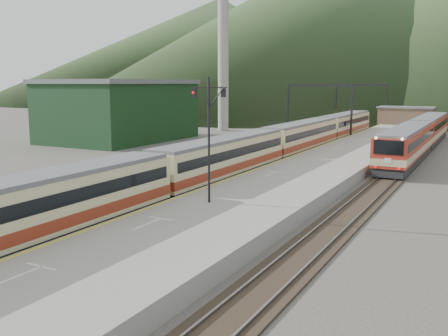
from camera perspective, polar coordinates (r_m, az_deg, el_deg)
The scene contains 18 objects.
track_main at distance 57.54m, azimuth 8.83°, elevation 1.54°, with size 2.60×200.00×0.23m.
track_far at distance 59.37m, azimuth 4.28°, elevation 1.88°, with size 2.60×200.00×0.23m.
track_second at distance 54.85m, azimuth 20.22°, elevation 0.66°, with size 2.60×200.00×0.23m.
platform at distance 53.97m, azimuth 13.74°, elevation 1.31°, with size 8.00×100.00×1.00m, color gray.
gantry_near at distance 72.16m, azimuth 10.81°, elevation 7.51°, with size 9.55×0.25×8.00m.
gantry_far at distance 96.28m, azimuth 15.36°, elevation 7.83°, with size 9.55×0.25×8.00m.
warehouse at distance 72.95m, azimuth -11.85°, elevation 6.50°, with size 14.50×20.50×8.60m.
smokestack at distance 86.36m, azimuth -0.09°, elevation 14.25°, with size 1.80×1.80×30.00m, color #9E998E.
station_shed at distance 92.88m, azimuth 20.09°, elevation 5.67°, with size 9.40×4.40×3.10m.
hill_a at distance 213.23m, azimuth 12.53°, elevation 15.33°, with size 180.00×180.00×60.00m, color #2C4520.
hill_d at distance 289.93m, azimuth -0.44°, elevation 13.49°, with size 200.00×200.00×55.00m, color #2C4520.
main_train at distance 48.76m, azimuth 5.25°, elevation 2.34°, with size 2.73×74.99×3.34m.
second_train at distance 63.27m, azimuth 21.47°, elevation 3.50°, with size 2.94×40.08×3.59m.
signal_mast at distance 29.39m, azimuth -1.74°, elevation 4.65°, with size 2.17×0.57×7.43m.
short_signal_a at distance 30.55m, azimuth -18.15°, elevation -3.33°, with size 0.25×0.20×2.27m.
short_signal_b at distance 44.12m, azimuth -1.32°, elevation 1.04°, with size 0.23×0.17×2.27m.
short_signal_c at distance 45.14m, azimuth -7.16°, elevation 1.16°, with size 0.26×0.22×2.27m.
worker at distance 30.81m, azimuth -23.62°, elevation -4.59°, with size 0.67×0.44×1.85m, color black.
Camera 1 is at (18.88, -13.76, 8.07)m, focal length 40.00 mm.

